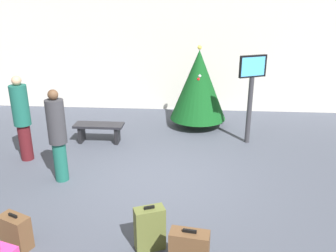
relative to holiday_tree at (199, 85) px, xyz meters
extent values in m
plane|color=#424754|center=(-0.84, -3.28, -1.20)|extent=(16.00, 16.00, 0.00)
cube|color=beige|center=(-0.84, 1.69, 0.52)|extent=(16.00, 0.20, 3.43)
cylinder|color=#4C3319|center=(0.00, 0.00, -1.07)|extent=(0.12, 0.12, 0.24)
cone|color=#0F4719|center=(0.00, 0.00, 0.00)|extent=(1.55, 1.55, 1.90)
sphere|color=#F2D84C|center=(0.00, 0.00, 1.01)|extent=(0.12, 0.12, 0.12)
sphere|color=silver|center=(0.02, -0.25, 0.30)|extent=(0.08, 0.08, 0.08)
sphere|color=red|center=(-0.01, -0.28, 0.22)|extent=(0.08, 0.08, 0.08)
sphere|color=yellow|center=(-0.05, 0.11, 0.63)|extent=(0.08, 0.08, 0.08)
cylinder|color=#333338|center=(1.24, -1.11, -0.37)|extent=(0.12, 0.12, 1.66)
cube|color=black|center=(1.24, -1.11, 0.72)|extent=(0.67, 0.38, 0.52)
cube|color=#4CB2F2|center=(1.24, -1.16, 0.72)|extent=(0.57, 0.29, 0.44)
cube|color=black|center=(-2.46, -1.39, -0.75)|extent=(1.21, 0.44, 0.06)
cube|color=black|center=(-2.92, -1.39, -0.99)|extent=(0.08, 0.35, 0.42)
cube|color=black|center=(-2.00, -1.39, -0.99)|extent=(0.08, 0.35, 0.42)
cylinder|color=#19594C|center=(-2.69, -3.39, -0.80)|extent=(0.26, 0.26, 0.80)
cylinder|color=#333338|center=(-2.69, -3.39, 0.02)|extent=(0.45, 0.45, 0.85)
sphere|color=brown|center=(-2.69, -3.39, 0.55)|extent=(0.19, 0.19, 0.19)
cylinder|color=#4C1419|center=(-3.81, -2.51, -0.79)|extent=(0.27, 0.27, 0.82)
cylinder|color=#19594C|center=(-3.81, -2.51, 0.06)|extent=(0.47, 0.47, 0.87)
sphere|color=tan|center=(-3.81, -2.51, 0.60)|extent=(0.20, 0.20, 0.20)
cube|color=black|center=(-0.13, -5.73, -0.54)|extent=(0.18, 0.05, 0.04)
cube|color=#59602D|center=(-0.70, -5.27, -0.87)|extent=(0.47, 0.35, 0.65)
cube|color=black|center=(-0.70, -5.27, -0.53)|extent=(0.15, 0.08, 0.04)
cube|color=brown|center=(-2.60, -5.39, -0.94)|extent=(0.50, 0.39, 0.51)
cube|color=black|center=(-2.60, -5.39, -0.67)|extent=(0.15, 0.09, 0.04)
camera|label=1|loc=(-0.13, -9.32, 2.13)|focal=36.95mm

